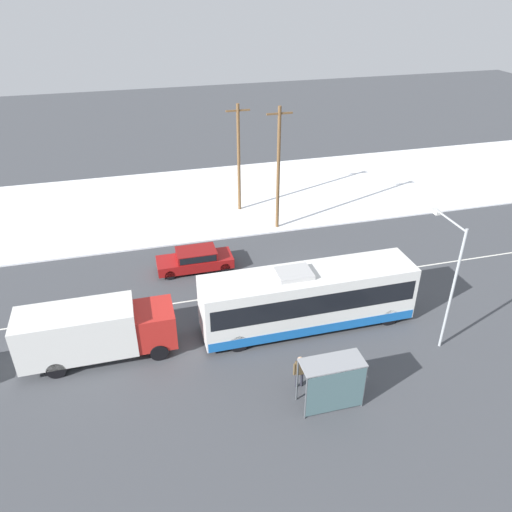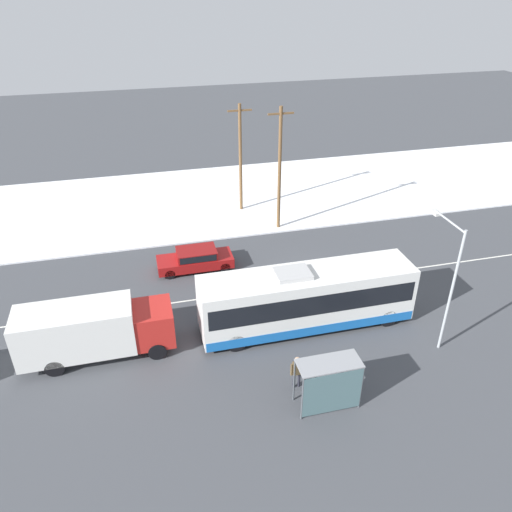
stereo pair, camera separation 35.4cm
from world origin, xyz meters
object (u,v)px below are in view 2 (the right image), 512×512
Objects in this scene: city_bus at (307,299)px; utility_pole_roadside at (280,168)px; pedestrian_at_stop at (297,369)px; bus_shelter at (331,380)px; utility_pole_snowlot at (240,157)px; box_truck at (92,329)px; sedan_car at (196,258)px; streetlamp at (448,269)px.

utility_pole_roadside reaches higher than city_bus.
pedestrian_at_stop is 1.94m from bus_shelter.
pedestrian_at_stop is 0.20× the size of utility_pole_roadside.
box_truck is at bearing -125.72° from utility_pole_snowlot.
city_bus reaches higher than bus_shelter.
utility_pole_roadside reaches higher than utility_pole_snowlot.
sedan_car is 15.31m from streetlamp.
bus_shelter is 0.33× the size of utility_pole_snowlot.
pedestrian_at_stop is at bearing -169.73° from streetlamp.
utility_pole_snowlot is (10.79, 15.01, 2.78)m from box_truck.
streetlamp is at bearing 10.27° from pedestrian_at_stop.
utility_pole_snowlot is (-6.15, 18.12, 0.05)m from streetlamp.
city_bus is 10.92m from box_truck.
city_bus reaches higher than pedestrian_at_stop.
sedan_car is at bearing 106.71° from bus_shelter.
streetlamp is (6.02, -2.86, 2.61)m from city_bus.
box_truck is at bearing 178.68° from city_bus.
box_truck is at bearing -138.65° from utility_pole_roadside.
utility_pole_roadside reaches higher than bus_shelter.
city_bus is at bearing -89.51° from utility_pole_snowlot.
bus_shelter is at bearing -156.62° from streetlamp.
box_truck is 18.69m from utility_pole_snowlot.
sedan_car is 2.73× the size of pedestrian_at_stop.
sedan_car is 10.01m from utility_pole_snowlot.
utility_pole_roadside is at bearing 76.60° from pedestrian_at_stop.
box_truck is 1.55× the size of sedan_car.
city_bus is 7.16m from streetlamp.
utility_pole_snowlot is at bearing 117.46° from utility_pole_roadside.
city_bus is 15.49m from utility_pole_snowlot.
bus_shelter is at bearing -59.07° from pedestrian_at_stop.
city_bus is 1.69× the size of streetlamp.
box_truck is 2.70× the size of bus_shelter.
sedan_car is at bearing 137.27° from streetlamp.
streetlamp reaches higher than box_truck.
box_truck is 0.88× the size of utility_pole_snowlot.
box_truck is 11.69m from bus_shelter.
bus_shelter is 0.41× the size of streetlamp.
city_bus is at bearing 80.61° from bus_shelter.
utility_pole_roadside is at bearing 106.28° from streetlamp.
pedestrian_at_stop is (2.99, -11.54, 0.31)m from sedan_car.
bus_shelter is 21.33m from utility_pole_snowlot.
streetlamp is (7.00, 3.02, 2.66)m from bus_shelter.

